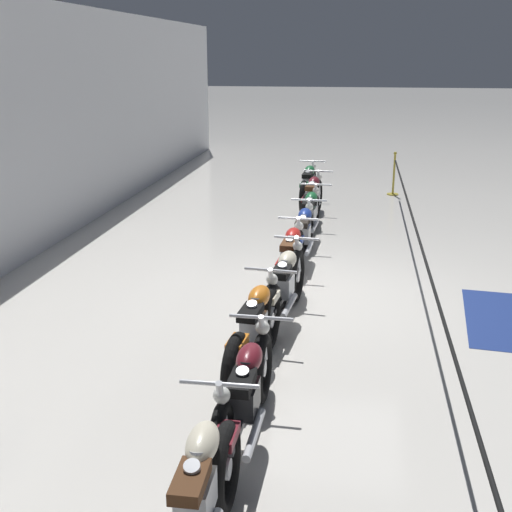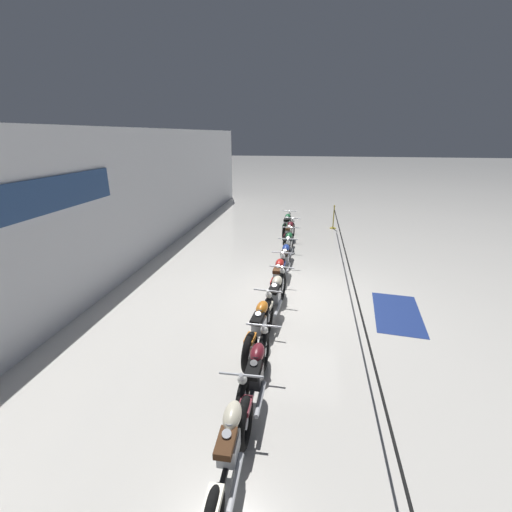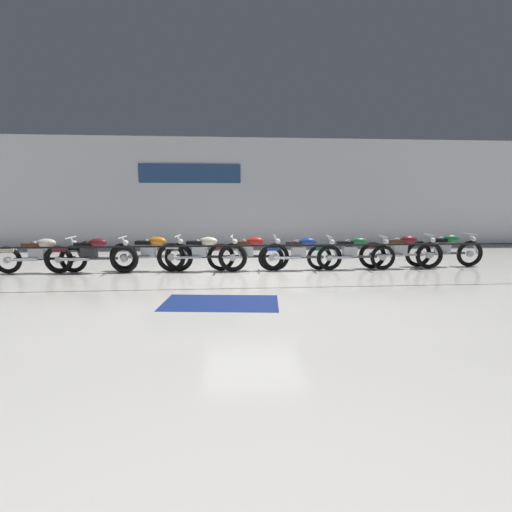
# 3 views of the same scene
# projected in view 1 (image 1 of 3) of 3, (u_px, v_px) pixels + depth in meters

# --- Properties ---
(ground_plane) EXTENTS (120.00, 120.00, 0.00)m
(ground_plane) POSITION_uv_depth(u_px,v_px,m) (326.00, 290.00, 9.39)
(ground_plane) COLOR silver
(motorcycle_cream_0) EXTENTS (2.28, 0.62, 0.92)m
(motorcycle_cream_0) POSITION_uv_depth(u_px,v_px,m) (198.00, 497.00, 4.32)
(motorcycle_cream_0) COLOR black
(motorcycle_cream_0) RESTS_ON ground
(motorcycle_maroon_1) EXTENTS (2.34, 0.62, 0.93)m
(motorcycle_maroon_1) POSITION_uv_depth(u_px,v_px,m) (246.00, 401.00, 5.52)
(motorcycle_maroon_1) COLOR black
(motorcycle_maroon_1) RESTS_ON ground
(motorcycle_orange_2) EXTENTS (2.19, 0.62, 0.95)m
(motorcycle_orange_2) POSITION_uv_depth(u_px,v_px,m) (255.00, 331.00, 6.90)
(motorcycle_orange_2) COLOR black
(motorcycle_orange_2) RESTS_ON ground
(motorcycle_cream_3) EXTENTS (2.34, 0.62, 0.95)m
(motorcycle_cream_3) POSITION_uv_depth(u_px,v_px,m) (284.00, 288.00, 8.12)
(motorcycle_cream_3) COLOR black
(motorcycle_cream_3) RESTS_ON ground
(motorcycle_red_4) EXTENTS (2.15, 0.62, 0.94)m
(motorcycle_red_4) POSITION_uv_depth(u_px,v_px,m) (291.00, 260.00, 9.26)
(motorcycle_red_4) COLOR black
(motorcycle_red_4) RESTS_ON ground
(motorcycle_blue_5) EXTENTS (2.22, 0.62, 0.92)m
(motorcycle_blue_5) POSITION_uv_depth(u_px,v_px,m) (303.00, 235.00, 10.54)
(motorcycle_blue_5) COLOR black
(motorcycle_blue_5) RESTS_ON ground
(motorcycle_green_6) EXTENTS (2.36, 0.62, 0.91)m
(motorcycle_green_6) POSITION_uv_depth(u_px,v_px,m) (310.00, 216.00, 11.84)
(motorcycle_green_6) COLOR black
(motorcycle_green_6) RESTS_ON ground
(motorcycle_maroon_7) EXTENTS (2.26, 0.62, 0.94)m
(motorcycle_maroon_7) POSITION_uv_depth(u_px,v_px,m) (312.00, 199.00, 13.15)
(motorcycle_maroon_7) COLOR black
(motorcycle_maroon_7) RESTS_ON ground
(motorcycle_green_8) EXTENTS (2.18, 0.62, 0.94)m
(motorcycle_green_8) POSITION_uv_depth(u_px,v_px,m) (308.00, 186.00, 14.44)
(motorcycle_green_8) COLOR black
(motorcycle_green_8) RESTS_ON ground
(stanchion_far_left) EXTENTS (13.95, 0.28, 1.05)m
(stanchion_far_left) POSITION_uv_depth(u_px,v_px,m) (429.00, 283.00, 7.45)
(stanchion_far_left) COLOR gold
(stanchion_far_left) RESTS_ON ground
(stanchion_mid_left) EXTENTS (0.28, 0.28, 1.05)m
(stanchion_mid_left) POSITION_uv_depth(u_px,v_px,m) (394.00, 180.00, 15.64)
(stanchion_mid_left) COLOR gold
(stanchion_mid_left) RESTS_ON ground
(floor_banner) EXTENTS (2.14, 1.25, 0.01)m
(floor_banner) POSITION_uv_depth(u_px,v_px,m) (507.00, 319.00, 8.35)
(floor_banner) COLOR navy
(floor_banner) RESTS_ON ground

